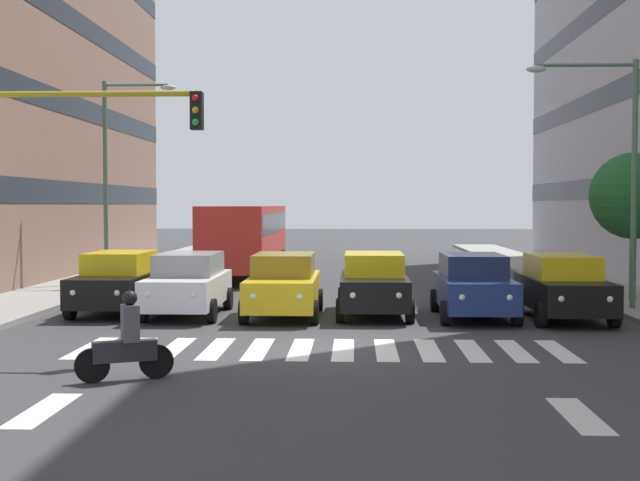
{
  "coord_description": "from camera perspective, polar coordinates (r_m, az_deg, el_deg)",
  "views": [
    {
      "loc": [
        -0.69,
        17.92,
        3.06
      ],
      "look_at": [
        0.25,
        -5.19,
        2.09
      ],
      "focal_mm": 47.97,
      "sensor_mm": 36.0,
      "label": 1
    }
  ],
  "objects": [
    {
      "name": "car_5",
      "position": [
        24.82,
        -13.27,
        -2.68
      ],
      "size": [
        2.02,
        4.44,
        1.72
      ],
      "color": "black",
      "rests_on": "ground_plane"
    },
    {
      "name": "car_2",
      "position": [
        23.6,
        3.61,
        -2.89
      ],
      "size": [
        2.02,
        4.44,
        1.72
      ],
      "color": "black",
      "rests_on": "ground_plane"
    },
    {
      "name": "street_tree_1",
      "position": [
        28.02,
        20.2,
        2.8
      ],
      "size": [
        2.68,
        2.68,
        4.52
      ],
      "color": "#513823",
      "rests_on": "sidewalk_left"
    },
    {
      "name": "street_lamp_right",
      "position": [
        32.41,
        -13.43,
        5.16
      ],
      "size": [
        2.71,
        0.28,
        7.44
      ],
      "color": "#4C6B56",
      "rests_on": "sidewalk_right"
    },
    {
      "name": "bus_behind_traffic",
      "position": [
        36.09,
        -4.98,
        0.49
      ],
      "size": [
        2.78,
        10.5,
        3.0
      ],
      "color": "red",
      "rests_on": "ground_plane"
    },
    {
      "name": "car_0",
      "position": [
        23.6,
        15.9,
        -2.97
      ],
      "size": [
        2.02,
        4.44,
        1.72
      ],
      "color": "black",
      "rests_on": "ground_plane"
    },
    {
      "name": "traffic_light_gantry",
      "position": [
        18.43,
        -18.87,
        4.47
      ],
      "size": [
        5.21,
        0.36,
        5.5
      ],
      "color": "#AD991E",
      "rests_on": "ground_plane"
    },
    {
      "name": "car_3",
      "position": [
        23.3,
        -2.43,
        -2.95
      ],
      "size": [
        2.02,
        4.44,
        1.72
      ],
      "color": "gold",
      "rests_on": "ground_plane"
    },
    {
      "name": "street_lamp_left",
      "position": [
        25.37,
        19.11,
        5.39
      ],
      "size": [
        3.11,
        0.28,
        6.95
      ],
      "color": "#4C6B56",
      "rests_on": "sidewalk_left"
    },
    {
      "name": "car_1",
      "position": [
        23.42,
        10.18,
        -2.96
      ],
      "size": [
        2.02,
        4.44,
        1.72
      ],
      "color": "navy",
      "rests_on": "ground_plane"
    },
    {
      "name": "lane_arrow_0",
      "position": [
        13.2,
        16.9,
        -11.09
      ],
      "size": [
        0.5,
        2.2,
        0.01
      ],
      "primitive_type": "cube",
      "color": "silver",
      "rests_on": "ground_plane"
    },
    {
      "name": "ground_plane",
      "position": [
        18.19,
        0.14,
        -7.28
      ],
      "size": [
        180.0,
        180.0,
        0.0
      ],
      "primitive_type": "plane",
      "color": "#38383A"
    },
    {
      "name": "crosswalk_markings",
      "position": [
        18.19,
        0.14,
        -7.27
      ],
      "size": [
        10.35,
        2.8,
        0.01
      ],
      "color": "silver",
      "rests_on": "ground_plane"
    },
    {
      "name": "motorcycle_with_rider",
      "position": [
        15.3,
        -12.79,
        -6.73
      ],
      "size": [
        1.6,
        0.77,
        1.57
      ],
      "color": "black",
      "rests_on": "ground_plane"
    },
    {
      "name": "car_4",
      "position": [
        23.86,
        -8.79,
        -2.85
      ],
      "size": [
        2.02,
        4.44,
        1.72
      ],
      "color": "silver",
      "rests_on": "ground_plane"
    },
    {
      "name": "lane_arrow_1",
      "position": [
        13.6,
        -17.98,
        -10.7
      ],
      "size": [
        0.5,
        2.2,
        0.01
      ],
      "primitive_type": "cube",
      "color": "silver",
      "rests_on": "ground_plane"
    }
  ]
}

